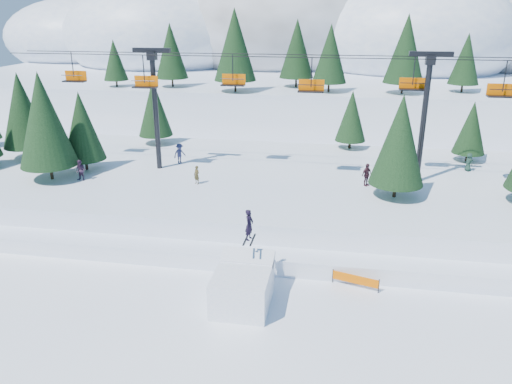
% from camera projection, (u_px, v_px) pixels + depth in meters
% --- Properties ---
extents(ground, '(160.00, 160.00, 0.00)m').
position_uv_depth(ground, '(205.00, 318.00, 26.99)').
color(ground, white).
rests_on(ground, ground).
extents(mid_shelf, '(70.00, 22.00, 2.50)m').
position_uv_depth(mid_shelf, '(260.00, 187.00, 43.23)').
color(mid_shelf, white).
rests_on(mid_shelf, ground).
extents(berm, '(70.00, 6.00, 1.10)m').
position_uv_depth(berm, '(236.00, 244.00, 34.21)').
color(berm, white).
rests_on(berm, ground).
extents(mountain_ridge, '(119.00, 60.69, 26.46)m').
position_uv_depth(mountain_ridge, '(282.00, 45.00, 92.42)').
color(mountain_ridge, white).
rests_on(mountain_ridge, ground).
extents(jump_kicker, '(3.08, 4.32, 5.16)m').
position_uv_depth(jump_kicker, '(243.00, 285.00, 27.89)').
color(jump_kicker, white).
rests_on(jump_kicker, ground).
extents(chairlift, '(46.00, 3.21, 10.28)m').
position_uv_depth(chairlift, '(281.00, 94.00, 40.23)').
color(chairlift, black).
rests_on(chairlift, mid_shelf).
extents(conifer_stand, '(61.95, 17.96, 8.77)m').
position_uv_depth(conifer_stand, '(277.00, 125.00, 41.00)').
color(conifer_stand, black).
rests_on(conifer_stand, mid_shelf).
extents(distant_skiers, '(32.71, 9.01, 1.85)m').
position_uv_depth(distant_skiers, '(238.00, 164.00, 42.36)').
color(distant_skiers, '#463B1D').
rests_on(distant_skiers, mid_shelf).
extents(banner_near, '(2.75, 0.83, 0.90)m').
position_uv_depth(banner_near, '(355.00, 280.00, 29.73)').
color(banner_near, black).
rests_on(banner_near, ground).
extents(banner_far, '(2.75, 0.83, 0.90)m').
position_uv_depth(banner_far, '(421.00, 268.00, 31.03)').
color(banner_far, black).
rests_on(banner_far, ground).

